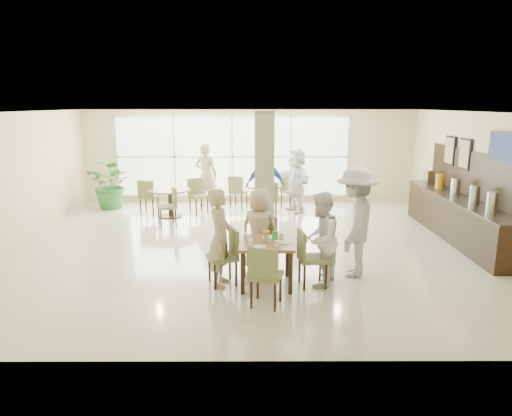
{
  "coord_description": "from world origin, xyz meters",
  "views": [
    {
      "loc": [
        0.18,
        -9.34,
        2.96
      ],
      "look_at": [
        0.2,
        -1.2,
        1.1
      ],
      "focal_mm": 32.0,
      "sensor_mm": 36.0,
      "label": 1
    }
  ],
  "objects_px": {
    "round_table_left": "(170,195)",
    "teen_right": "(320,239)",
    "round_table_right": "(264,191)",
    "teen_far": "(260,229)",
    "potted_plant": "(112,184)",
    "adult_a": "(265,186)",
    "teen_left": "(220,238)",
    "teen_standing": "(355,222)",
    "adult_b": "(296,180)",
    "main_table": "(266,248)",
    "buffet_counter": "(458,215)",
    "adult_standing": "(206,175)"
  },
  "relations": [
    {
      "from": "round_table_left",
      "to": "teen_right",
      "type": "bearing_deg",
      "value": -54.76
    },
    {
      "from": "round_table_right",
      "to": "teen_far",
      "type": "relative_size",
      "value": 0.72
    },
    {
      "from": "potted_plant",
      "to": "adult_a",
      "type": "xyz_separation_m",
      "value": [
        4.38,
        -1.3,
        0.19
      ]
    },
    {
      "from": "teen_left",
      "to": "round_table_left",
      "type": "bearing_deg",
      "value": 26.42
    },
    {
      "from": "round_table_right",
      "to": "teen_right",
      "type": "height_order",
      "value": "teen_right"
    },
    {
      "from": "teen_right",
      "to": "teen_standing",
      "type": "distance_m",
      "value": 0.82
    },
    {
      "from": "adult_b",
      "to": "main_table",
      "type": "bearing_deg",
      "value": -34.3
    },
    {
      "from": "buffet_counter",
      "to": "adult_standing",
      "type": "xyz_separation_m",
      "value": [
        -5.94,
        3.3,
        0.38
      ]
    },
    {
      "from": "teen_right",
      "to": "potted_plant",
      "type": "bearing_deg",
      "value": -114.06
    },
    {
      "from": "adult_standing",
      "to": "teen_right",
      "type": "bearing_deg",
      "value": 133.26
    },
    {
      "from": "round_table_right",
      "to": "teen_right",
      "type": "distance_m",
      "value": 5.44
    },
    {
      "from": "potted_plant",
      "to": "adult_a",
      "type": "height_order",
      "value": "adult_a"
    },
    {
      "from": "teen_far",
      "to": "adult_standing",
      "type": "bearing_deg",
      "value": -50.23
    },
    {
      "from": "teen_right",
      "to": "teen_standing",
      "type": "bearing_deg",
      "value": 147.34
    },
    {
      "from": "teen_left",
      "to": "adult_b",
      "type": "distance_m",
      "value": 5.61
    },
    {
      "from": "round_table_right",
      "to": "teen_standing",
      "type": "bearing_deg",
      "value": -73.22
    },
    {
      "from": "round_table_right",
      "to": "teen_left",
      "type": "xyz_separation_m",
      "value": [
        -0.83,
        -5.38,
        0.25
      ]
    },
    {
      "from": "teen_left",
      "to": "teen_far",
      "type": "xyz_separation_m",
      "value": [
        0.66,
        0.74,
        -0.07
      ]
    },
    {
      "from": "adult_b",
      "to": "adult_standing",
      "type": "distance_m",
      "value": 2.64
    },
    {
      "from": "round_table_right",
      "to": "buffet_counter",
      "type": "bearing_deg",
      "value": -32.5
    },
    {
      "from": "teen_right",
      "to": "teen_standing",
      "type": "xyz_separation_m",
      "value": [
        0.67,
        0.44,
        0.17
      ]
    },
    {
      "from": "teen_standing",
      "to": "adult_a",
      "type": "height_order",
      "value": "teen_standing"
    },
    {
      "from": "round_table_left",
      "to": "teen_left",
      "type": "relative_size",
      "value": 0.69
    },
    {
      "from": "potted_plant",
      "to": "adult_b",
      "type": "relative_size",
      "value": 0.8
    },
    {
      "from": "round_table_left",
      "to": "adult_b",
      "type": "bearing_deg",
      "value": 9.91
    },
    {
      "from": "teen_left",
      "to": "teen_standing",
      "type": "xyz_separation_m",
      "value": [
        2.31,
        0.45,
        0.14
      ]
    },
    {
      "from": "teen_far",
      "to": "teen_standing",
      "type": "bearing_deg",
      "value": -166.44
    },
    {
      "from": "potted_plant",
      "to": "adult_b",
      "type": "bearing_deg",
      "value": -4.23
    },
    {
      "from": "round_table_right",
      "to": "buffet_counter",
      "type": "relative_size",
      "value": 0.23
    },
    {
      "from": "round_table_left",
      "to": "adult_b",
      "type": "distance_m",
      "value": 3.48
    },
    {
      "from": "adult_b",
      "to": "round_table_right",
      "type": "bearing_deg",
      "value": -116.65
    },
    {
      "from": "main_table",
      "to": "teen_right",
      "type": "relative_size",
      "value": 0.57
    },
    {
      "from": "round_table_left",
      "to": "round_table_right",
      "type": "bearing_deg",
      "value": 14.12
    },
    {
      "from": "buffet_counter",
      "to": "teen_right",
      "type": "relative_size",
      "value": 2.97
    },
    {
      "from": "round_table_right",
      "to": "teen_standing",
      "type": "distance_m",
      "value": 5.16
    },
    {
      "from": "teen_far",
      "to": "adult_a",
      "type": "height_order",
      "value": "adult_a"
    },
    {
      "from": "round_table_right",
      "to": "teen_right",
      "type": "xyz_separation_m",
      "value": [
        0.82,
        -5.37,
        0.22
      ]
    },
    {
      "from": "round_table_left",
      "to": "round_table_right",
      "type": "distance_m",
      "value": 2.6
    },
    {
      "from": "teen_far",
      "to": "round_table_right",
      "type": "bearing_deg",
      "value": -68.43
    },
    {
      "from": "buffet_counter",
      "to": "teen_standing",
      "type": "relative_size",
      "value": 2.44
    },
    {
      "from": "potted_plant",
      "to": "round_table_right",
      "type": "bearing_deg",
      "value": -4.58
    },
    {
      "from": "teen_standing",
      "to": "adult_b",
      "type": "distance_m",
      "value": 4.93
    },
    {
      "from": "main_table",
      "to": "round_table_left",
      "type": "relative_size",
      "value": 0.79
    },
    {
      "from": "teen_right",
      "to": "adult_b",
      "type": "distance_m",
      "value": 5.33
    },
    {
      "from": "main_table",
      "to": "adult_a",
      "type": "bearing_deg",
      "value": 88.91
    },
    {
      "from": "teen_standing",
      "to": "round_table_left",
      "type": "bearing_deg",
      "value": -116.5
    },
    {
      "from": "buffet_counter",
      "to": "adult_standing",
      "type": "relative_size",
      "value": 2.52
    },
    {
      "from": "teen_far",
      "to": "teen_right",
      "type": "height_order",
      "value": "teen_right"
    },
    {
      "from": "potted_plant",
      "to": "adult_a",
      "type": "relative_size",
      "value": 0.79
    },
    {
      "from": "teen_left",
      "to": "teen_far",
      "type": "bearing_deg",
      "value": -34.96
    }
  ]
}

